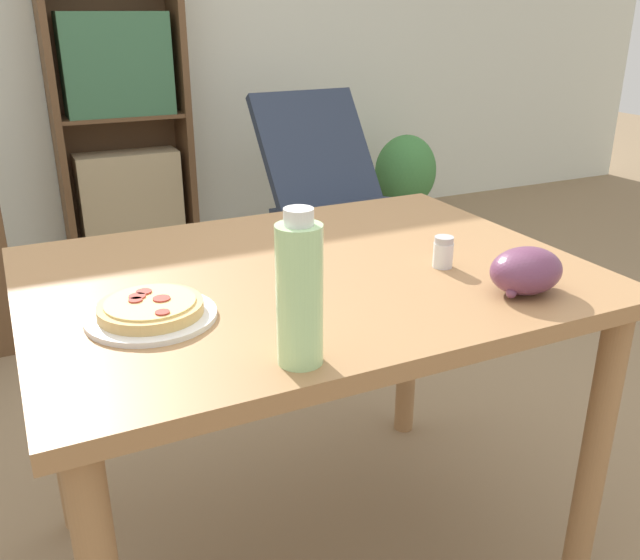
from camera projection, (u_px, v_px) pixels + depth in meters
name	position (u px, v px, depth m)	size (l,w,h in m)	color
ground_plane	(285.00, 523.00, 1.80)	(14.00, 14.00, 0.00)	#897051
wall_back	(83.00, 2.00, 3.51)	(8.00, 0.05, 2.60)	silver
dining_table	(307.00, 316.00, 1.45)	(1.14, 0.85, 0.76)	#A37549
pizza_on_plate	(151.00, 311.00, 1.18)	(0.23, 0.23, 0.04)	white
grape_bunch	(526.00, 271.00, 1.28)	(0.15, 0.12, 0.09)	#6B3856
drink_bottle	(300.00, 293.00, 1.00)	(0.07, 0.07, 0.24)	#B7EAA3
salt_shaker	(443.00, 252.00, 1.42)	(0.04, 0.04, 0.07)	white
lounge_chair_far	(332.00, 217.00, 3.43)	(0.61, 0.78, 0.88)	black
bookshelf	(122.00, 128.00, 3.64)	(0.70, 0.29, 1.47)	brown
potted_plant_floor	(405.00, 181.00, 4.15)	(0.39, 0.33, 0.57)	#BCB2A3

